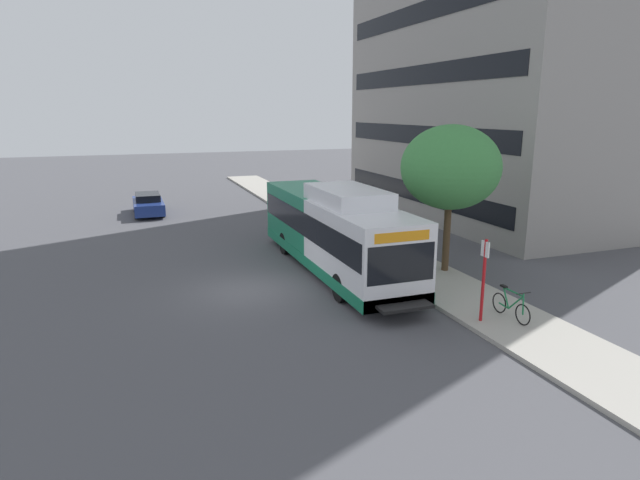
% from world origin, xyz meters
% --- Properties ---
extents(ground_plane, '(120.00, 120.00, 0.00)m').
position_xyz_m(ground_plane, '(0.00, 8.00, 0.00)').
color(ground_plane, '#4C4C51').
extents(sidewalk_curb, '(3.00, 56.00, 0.14)m').
position_xyz_m(sidewalk_curb, '(7.00, 6.00, 0.07)').
color(sidewalk_curb, '#A8A399').
rests_on(sidewalk_curb, ground).
extents(transit_bus, '(2.58, 12.25, 3.65)m').
position_xyz_m(transit_bus, '(3.89, 1.25, 1.70)').
color(transit_bus, white).
rests_on(transit_bus, ground).
extents(bus_stop_sign_pole, '(0.10, 0.36, 2.60)m').
position_xyz_m(bus_stop_sign_pole, '(6.05, -5.72, 1.65)').
color(bus_stop_sign_pole, red).
rests_on(bus_stop_sign_pole, sidewalk_curb).
extents(bicycle_parked, '(0.52, 1.76, 1.02)m').
position_xyz_m(bicycle_parked, '(7.02, -5.90, 0.56)').
color(bicycle_parked, black).
rests_on(bicycle_parked, sidewalk_curb).
extents(street_tree_near_stop, '(3.90, 3.90, 5.85)m').
position_xyz_m(street_tree_near_stop, '(8.03, -0.66, 4.32)').
color(street_tree_near_stop, '#4C3823').
rests_on(street_tree_near_stop, sidewalk_curb).
extents(parked_car_far_lane, '(1.80, 4.50, 1.33)m').
position_xyz_m(parked_car_far_lane, '(-2.72, 16.94, 0.66)').
color(parked_car_far_lane, navy).
rests_on(parked_car_far_lane, ground).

